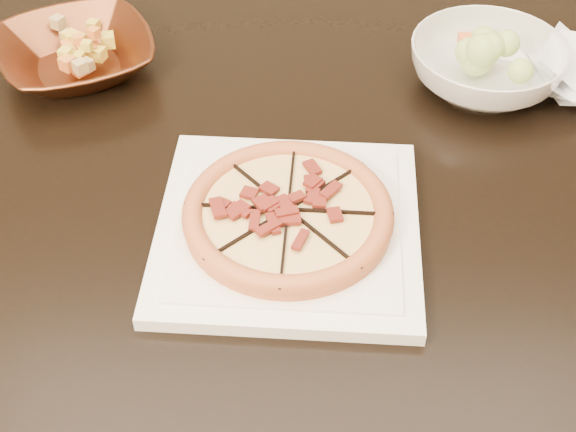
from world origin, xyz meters
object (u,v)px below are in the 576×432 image
Objects in this scene: plate at (288,228)px; bronze_bowl at (77,55)px; pizza at (288,214)px; dining_table at (206,198)px; salad_bowl at (486,66)px.

bronze_bowl is (-0.31, 0.33, 0.02)m from plate.
plate is 1.31× the size of pizza.
dining_table is 6.30× the size of pizza.
pizza is at bearing -132.76° from salad_bowl.
dining_table is 6.95× the size of bronze_bowl.
plate is 1.47× the size of salad_bowl.
pizza is at bearing 80.08° from plate.
pizza is 0.45m from bronze_bowl.
bronze_bowl is at bearing 133.32° from pizza.
dining_table is 0.28m from bronze_bowl.
salad_bowl reaches higher than dining_table.
plate is 0.02m from pizza.
plate is 0.41m from salad_bowl.
plate is at bearing -46.68° from bronze_bowl.
salad_bowl is at bearing 47.24° from pizza.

